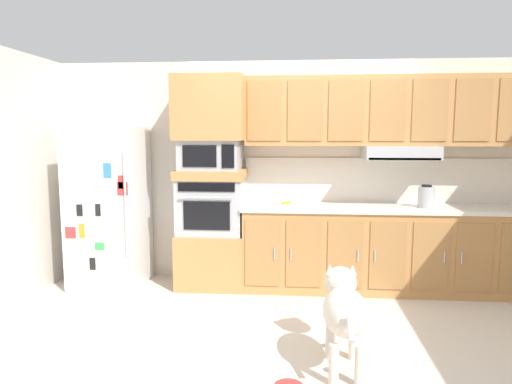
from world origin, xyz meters
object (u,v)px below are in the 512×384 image
at_px(microwave, 211,155).
at_px(screwdriver, 287,203).
at_px(dog, 344,307).
at_px(electric_kettle, 426,197).
at_px(built_in_oven, 212,206).
at_px(refrigerator, 109,207).

relative_size(microwave, screwdriver, 3.82).
relative_size(screwdriver, dog, 0.17).
xyz_separation_m(screwdriver, electric_kettle, (1.46, -0.11, 0.10)).
bearing_deg(built_in_oven, electric_kettle, -1.18).
height_order(built_in_oven, screwdriver, built_in_oven).
xyz_separation_m(electric_kettle, dog, (-1.01, -1.67, -0.59)).
bearing_deg(microwave, electric_kettle, -1.18).
height_order(microwave, electric_kettle, microwave).
xyz_separation_m(refrigerator, microwave, (1.14, 0.07, 0.58)).
height_order(built_in_oven, dog, built_in_oven).
relative_size(refrigerator, screwdriver, 10.43).
bearing_deg(screwdriver, refrigerator, -176.12).
xyz_separation_m(refrigerator, built_in_oven, (1.14, 0.07, 0.02)).
relative_size(refrigerator, dog, 1.72).
relative_size(refrigerator, electric_kettle, 7.33).
bearing_deg(electric_kettle, microwave, 178.82).
height_order(refrigerator, screwdriver, refrigerator).
height_order(screwdriver, dog, screwdriver).
distance_m(microwave, screwdriver, 0.98).
xyz_separation_m(built_in_oven, screwdriver, (0.83, 0.07, 0.03)).
bearing_deg(refrigerator, dog, -34.35).
distance_m(microwave, dog, 2.37).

